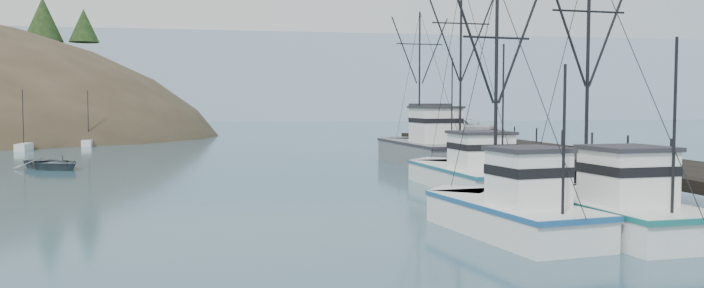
{
  "coord_description": "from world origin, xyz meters",
  "views": [
    {
      "loc": [
        -6.19,
        -25.09,
        4.85
      ],
      "look_at": [
        1.35,
        13.32,
        2.5
      ],
      "focal_mm": 35.0,
      "sensor_mm": 36.0,
      "label": 1
    }
  ],
  "objects_px": {
    "pier": "(536,152)",
    "pickup_truck": "(466,128)",
    "pier_shed": "(429,119)",
    "trawler_near": "(600,208)",
    "trawler_mid": "(507,212)",
    "trawler_far": "(468,173)",
    "work_vessel": "(425,149)",
    "motorboat": "(53,169)"
  },
  "relations": [
    {
      "from": "pier",
      "to": "pickup_truck",
      "type": "xyz_separation_m",
      "value": [
        -0.65,
        10.98,
        1.13
      ]
    },
    {
      "from": "pier_shed",
      "to": "pickup_truck",
      "type": "bearing_deg",
      "value": -83.16
    },
    {
      "from": "pier_shed",
      "to": "trawler_near",
      "type": "bearing_deg",
      "value": -97.04
    },
    {
      "from": "trawler_mid",
      "to": "pickup_truck",
      "type": "height_order",
      "value": "trawler_mid"
    },
    {
      "from": "pier",
      "to": "pickup_truck",
      "type": "height_order",
      "value": "pickup_truck"
    },
    {
      "from": "trawler_near",
      "to": "trawler_far",
      "type": "relative_size",
      "value": 0.89
    },
    {
      "from": "trawler_mid",
      "to": "work_vessel",
      "type": "xyz_separation_m",
      "value": [
        5.52,
        27.93,
        0.41
      ]
    },
    {
      "from": "work_vessel",
      "to": "pier_shed",
      "type": "relative_size",
      "value": 4.61
    },
    {
      "from": "trawler_near",
      "to": "pier_shed",
      "type": "distance_m",
      "value": 35.78
    },
    {
      "from": "trawler_mid",
      "to": "motorboat",
      "type": "height_order",
      "value": "trawler_mid"
    },
    {
      "from": "trawler_mid",
      "to": "motorboat",
      "type": "bearing_deg",
      "value": 126.94
    },
    {
      "from": "trawler_mid",
      "to": "pier_shed",
      "type": "height_order",
      "value": "trawler_mid"
    },
    {
      "from": "trawler_mid",
      "to": "motorboat",
      "type": "distance_m",
      "value": 37.27
    },
    {
      "from": "trawler_mid",
      "to": "pickup_truck",
      "type": "bearing_deg",
      "value": 72.35
    },
    {
      "from": "trawler_far",
      "to": "motorboat",
      "type": "relative_size",
      "value": 2.22
    },
    {
      "from": "trawler_near",
      "to": "pickup_truck",
      "type": "bearing_deg",
      "value": 79.6
    },
    {
      "from": "work_vessel",
      "to": "trawler_near",
      "type": "bearing_deg",
      "value": -93.43
    },
    {
      "from": "trawler_near",
      "to": "trawler_far",
      "type": "height_order",
      "value": "trawler_far"
    },
    {
      "from": "pickup_truck",
      "to": "motorboat",
      "type": "relative_size",
      "value": 1.04
    },
    {
      "from": "pier_shed",
      "to": "motorboat",
      "type": "relative_size",
      "value": 0.56
    },
    {
      "from": "pier_shed",
      "to": "trawler_mid",
      "type": "bearing_deg",
      "value": -103.04
    },
    {
      "from": "pier_shed",
      "to": "pier",
      "type": "bearing_deg",
      "value": -85.27
    },
    {
      "from": "trawler_far",
      "to": "pickup_truck",
      "type": "relative_size",
      "value": 2.13
    },
    {
      "from": "motorboat",
      "to": "pier",
      "type": "bearing_deg",
      "value": -63.14
    },
    {
      "from": "work_vessel",
      "to": "motorboat",
      "type": "xyz_separation_m",
      "value": [
        -27.91,
        1.85,
        -1.23
      ]
    },
    {
      "from": "pier",
      "to": "motorboat",
      "type": "xyz_separation_m",
      "value": [
        -32.1,
        12.3,
        -1.69
      ]
    },
    {
      "from": "pier",
      "to": "work_vessel",
      "type": "bearing_deg",
      "value": 111.85
    },
    {
      "from": "motorboat",
      "to": "work_vessel",
      "type": "bearing_deg",
      "value": -45.96
    },
    {
      "from": "pickup_truck",
      "to": "motorboat",
      "type": "xyz_separation_m",
      "value": [
        -31.45,
        1.32,
        -2.82
      ]
    },
    {
      "from": "pier",
      "to": "motorboat",
      "type": "distance_m",
      "value": 34.42
    },
    {
      "from": "work_vessel",
      "to": "pier_shed",
      "type": "height_order",
      "value": "work_vessel"
    },
    {
      "from": "work_vessel",
      "to": "motorboat",
      "type": "bearing_deg",
      "value": 176.2
    },
    {
      "from": "trawler_mid",
      "to": "pier_shed",
      "type": "bearing_deg",
      "value": 76.96
    },
    {
      "from": "pier_shed",
      "to": "motorboat",
      "type": "distance_m",
      "value": 31.32
    },
    {
      "from": "work_vessel",
      "to": "pier_shed",
      "type": "distance_m",
      "value": 8.31
    },
    {
      "from": "trawler_near",
      "to": "pickup_truck",
      "type": "height_order",
      "value": "trawler_near"
    },
    {
      "from": "pier",
      "to": "trawler_mid",
      "type": "bearing_deg",
      "value": -119.05
    },
    {
      "from": "trawler_mid",
      "to": "pier_shed",
      "type": "distance_m",
      "value": 36.51
    },
    {
      "from": "pier",
      "to": "motorboat",
      "type": "height_order",
      "value": "pier"
    },
    {
      "from": "trawler_mid",
      "to": "trawler_far",
      "type": "distance_m",
      "value": 13.95
    },
    {
      "from": "motorboat",
      "to": "trawler_mid",
      "type": "bearing_deg",
      "value": -95.23
    },
    {
      "from": "pier",
      "to": "work_vessel",
      "type": "xyz_separation_m",
      "value": [
        -4.19,
        10.45,
        -0.46
      ]
    }
  ]
}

